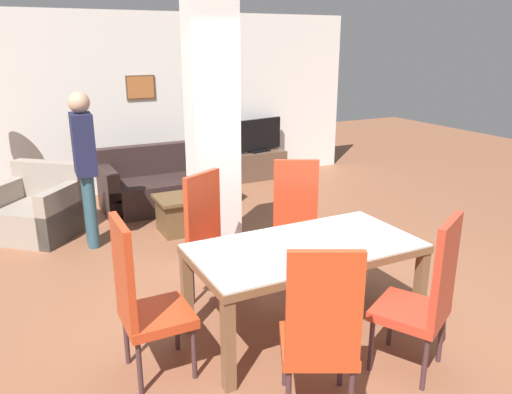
# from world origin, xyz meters

# --- Properties ---
(ground_plane) EXTENTS (18.00, 18.00, 0.00)m
(ground_plane) POSITION_xyz_m (0.00, 0.00, 0.00)
(ground_plane) COLOR brown
(back_wall) EXTENTS (7.20, 0.09, 2.70)m
(back_wall) POSITION_xyz_m (-0.00, 4.66, 1.35)
(back_wall) COLOR white
(back_wall) RESTS_ON ground_plane
(divider_pillar) EXTENTS (0.48, 0.32, 2.70)m
(divider_pillar) POSITION_xyz_m (-0.13, 1.55, 1.35)
(divider_pillar) COLOR white
(divider_pillar) RESTS_ON ground_plane
(dining_table) EXTENTS (1.79, 0.92, 0.75)m
(dining_table) POSITION_xyz_m (0.00, 0.00, 0.60)
(dining_table) COLOR brown
(dining_table) RESTS_ON ground_plane
(dining_chair_near_left) EXTENTS (0.62, 0.62, 1.17)m
(dining_chair_near_left) POSITION_xyz_m (-0.45, -0.88, 0.61)
(dining_chair_near_left) COLOR #BC3C1B
(dining_chair_near_left) RESTS_ON ground_plane
(dining_chair_far_left) EXTENTS (0.62, 0.62, 1.17)m
(dining_chair_far_left) POSITION_xyz_m (-0.45, 0.82, 0.61)
(dining_chair_far_left) COLOR #B93B1F
(dining_chair_far_left) RESTS_ON ground_plane
(dining_chair_near_right) EXTENTS (0.62, 0.62, 1.17)m
(dining_chair_near_right) POSITION_xyz_m (0.45, -0.83, 0.61)
(dining_chair_near_right) COLOR #BB3724
(dining_chair_near_right) RESTS_ON ground_plane
(dining_chair_head_left) EXTENTS (0.46, 0.46, 1.17)m
(dining_chair_head_left) POSITION_xyz_m (-1.30, 0.00, 0.61)
(dining_chair_head_left) COLOR #BD3B1B
(dining_chair_head_left) RESTS_ON ground_plane
(dining_chair_far_right) EXTENTS (0.62, 0.62, 1.17)m
(dining_chair_far_right) POSITION_xyz_m (0.45, 0.87, 0.61)
(dining_chair_far_right) COLOR #BE371D
(dining_chair_far_right) RESTS_ON ground_plane
(sofa) EXTENTS (1.75, 0.86, 0.85)m
(sofa) POSITION_xyz_m (-0.04, 3.65, 0.29)
(sofa) COLOR #322221
(sofa) RESTS_ON ground_plane
(armchair) EXTENTS (1.24, 1.24, 0.85)m
(armchair) POSITION_xyz_m (-1.75, 3.26, 0.29)
(armchair) COLOR gray
(armchair) RESTS_ON ground_plane
(coffee_table) EXTENTS (0.74, 0.55, 0.45)m
(coffee_table) POSITION_xyz_m (-0.10, 2.57, 0.23)
(coffee_table) COLOR brown
(coffee_table) RESTS_ON ground_plane
(bottle) EXTENTS (0.06, 0.06, 0.23)m
(bottle) POSITION_xyz_m (-0.04, 2.58, 0.54)
(bottle) COLOR #194C23
(bottle) RESTS_ON coffee_table
(tv_stand) EXTENTS (0.91, 0.40, 0.47)m
(tv_stand) POSITION_xyz_m (1.84, 4.38, 0.23)
(tv_stand) COLOR brown
(tv_stand) RESTS_ON ground_plane
(tv_screen) EXTENTS (0.91, 0.27, 0.56)m
(tv_screen) POSITION_xyz_m (1.84, 4.38, 0.74)
(tv_screen) COLOR black
(tv_screen) RESTS_ON tv_stand
(standing_person) EXTENTS (0.24, 0.39, 1.76)m
(standing_person) POSITION_xyz_m (-1.23, 2.62, 1.02)
(standing_person) COLOR #2C4E5C
(standing_person) RESTS_ON ground_plane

